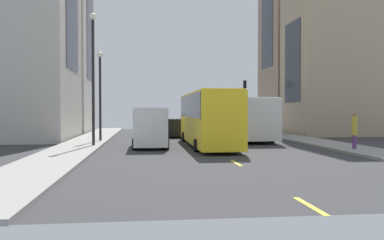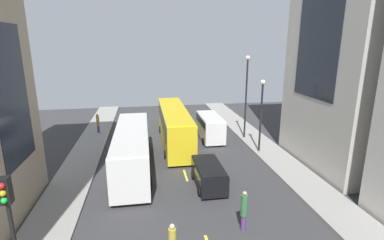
{
  "view_description": "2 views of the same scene",
  "coord_description": "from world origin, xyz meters",
  "px_view_note": "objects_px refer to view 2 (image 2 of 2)",
  "views": [
    {
      "loc": [
        4.14,
        30.85,
        2.43
      ],
      "look_at": [
        1.0,
        3.64,
        1.77
      ],
      "focal_mm": 38.24,
      "sensor_mm": 36.0,
      "label": 1
    },
    {
      "loc": [
        -2.89,
        -24.84,
        9.98
      ],
      "look_at": [
        1.75,
        3.39,
        2.39
      ],
      "focal_mm": 27.41,
      "sensor_mm": 36.0,
      "label": 2
    }
  ],
  "objects_px": {
    "delivery_van_white": "(210,126)",
    "pedestrian_crossing_mid": "(98,123)",
    "streetcar_yellow": "(174,123)",
    "pedestrian_walking_far": "(244,210)",
    "traffic_light_near_corner": "(12,226)",
    "car_black_0": "(209,173)",
    "city_bus_white": "(132,146)"
  },
  "relations": [
    {
      "from": "pedestrian_walking_far",
      "to": "traffic_light_near_corner",
      "type": "distance_m",
      "value": 10.81
    },
    {
      "from": "delivery_van_white",
      "to": "pedestrian_walking_far",
      "type": "height_order",
      "value": "delivery_van_white"
    },
    {
      "from": "car_black_0",
      "to": "traffic_light_near_corner",
      "type": "xyz_separation_m",
      "value": [
        -8.77,
        -9.43,
        3.17
      ]
    },
    {
      "from": "pedestrian_crossing_mid",
      "to": "pedestrian_walking_far",
      "type": "height_order",
      "value": "pedestrian_walking_far"
    },
    {
      "from": "city_bus_white",
      "to": "pedestrian_crossing_mid",
      "type": "bearing_deg",
      "value": 111.64
    },
    {
      "from": "traffic_light_near_corner",
      "to": "streetcar_yellow",
      "type": "bearing_deg",
      "value": 68.93
    },
    {
      "from": "car_black_0",
      "to": "traffic_light_near_corner",
      "type": "bearing_deg",
      "value": -132.91
    },
    {
      "from": "pedestrian_walking_far",
      "to": "traffic_light_near_corner",
      "type": "xyz_separation_m",
      "value": [
        -9.54,
        -4.16,
        2.91
      ]
    },
    {
      "from": "delivery_van_white",
      "to": "pedestrian_crossing_mid",
      "type": "height_order",
      "value": "delivery_van_white"
    },
    {
      "from": "delivery_van_white",
      "to": "traffic_light_near_corner",
      "type": "relative_size",
      "value": 0.92
    },
    {
      "from": "streetcar_yellow",
      "to": "traffic_light_near_corner",
      "type": "bearing_deg",
      "value": -111.07
    },
    {
      "from": "streetcar_yellow",
      "to": "delivery_van_white",
      "type": "xyz_separation_m",
      "value": [
        3.84,
        0.62,
        -0.61
      ]
    },
    {
      "from": "streetcar_yellow",
      "to": "traffic_light_near_corner",
      "type": "distance_m",
      "value": 20.52
    },
    {
      "from": "city_bus_white",
      "to": "delivery_van_white",
      "type": "height_order",
      "value": "city_bus_white"
    },
    {
      "from": "pedestrian_walking_far",
      "to": "car_black_0",
      "type": "bearing_deg",
      "value": 127.76
    },
    {
      "from": "city_bus_white",
      "to": "pedestrian_walking_far",
      "type": "bearing_deg",
      "value": -55.54
    },
    {
      "from": "city_bus_white",
      "to": "delivery_van_white",
      "type": "xyz_separation_m",
      "value": [
        7.84,
        6.47,
        -0.5
      ]
    },
    {
      "from": "delivery_van_white",
      "to": "streetcar_yellow",
      "type": "bearing_deg",
      "value": -170.87
    },
    {
      "from": "delivery_van_white",
      "to": "pedestrian_crossing_mid",
      "type": "relative_size",
      "value": 2.45
    },
    {
      "from": "city_bus_white",
      "to": "car_black_0",
      "type": "height_order",
      "value": "city_bus_white"
    },
    {
      "from": "city_bus_white",
      "to": "car_black_0",
      "type": "relative_size",
      "value": 2.81
    },
    {
      "from": "car_black_0",
      "to": "traffic_light_near_corner",
      "type": "relative_size",
      "value": 0.73
    },
    {
      "from": "city_bus_white",
      "to": "traffic_light_near_corner",
      "type": "relative_size",
      "value": 2.05
    },
    {
      "from": "car_black_0",
      "to": "pedestrian_crossing_mid",
      "type": "distance_m",
      "value": 17.09
    },
    {
      "from": "streetcar_yellow",
      "to": "pedestrian_walking_far",
      "type": "distance_m",
      "value": 15.08
    },
    {
      "from": "streetcar_yellow",
      "to": "traffic_light_near_corner",
      "type": "relative_size",
      "value": 2.2
    },
    {
      "from": "delivery_van_white",
      "to": "pedestrian_crossing_mid",
      "type": "xyz_separation_m",
      "value": [
        -11.97,
        3.93,
        -0.21
      ]
    },
    {
      "from": "pedestrian_walking_far",
      "to": "streetcar_yellow",
      "type": "bearing_deg",
      "value": 127.76
    },
    {
      "from": "city_bus_white",
      "to": "car_black_0",
      "type": "bearing_deg",
      "value": -34.8
    },
    {
      "from": "city_bus_white",
      "to": "pedestrian_crossing_mid",
      "type": "relative_size",
      "value": 5.45
    },
    {
      "from": "city_bus_white",
      "to": "streetcar_yellow",
      "type": "bearing_deg",
      "value": 55.69
    },
    {
      "from": "streetcar_yellow",
      "to": "pedestrian_crossing_mid",
      "type": "xyz_separation_m",
      "value": [
        -8.12,
        4.54,
        -0.83
      ]
    }
  ]
}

